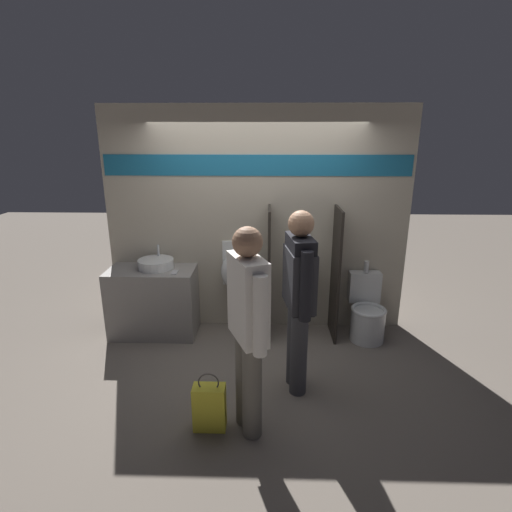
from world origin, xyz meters
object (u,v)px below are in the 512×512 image
object	(u,v)px
toilet	(367,314)
shopping_bag	(209,407)
sink_basin	(156,264)
person_in_vest	(299,290)
urinal_near_counter	(237,271)
person_with_lanyard	(248,324)
cell_phone	(175,272)
urinal_far	(301,272)

from	to	relation	value
toilet	shopping_bag	bearing A→B (deg)	-135.99
sink_basin	person_in_vest	size ratio (longest dim) A/B	0.24
urinal_near_counter	toilet	xyz separation A→B (m)	(1.57, -0.18, -0.46)
urinal_near_counter	person_with_lanyard	bearing A→B (deg)	-82.83
urinal_near_counter	cell_phone	bearing A→B (deg)	-160.81
cell_phone	person_with_lanyard	xyz separation A→B (m)	(0.92, -1.53, 0.12)
urinal_near_counter	urinal_far	world-z (taller)	same
urinal_near_counter	shopping_bag	xyz separation A→B (m)	(-0.10, -1.79, -0.56)
urinal_near_counter	person_in_vest	distance (m)	1.39
urinal_far	toilet	bearing A→B (deg)	-12.67
urinal_near_counter	urinal_far	distance (m)	0.79
cell_phone	person_with_lanyard	distance (m)	1.79
urinal_near_counter	shopping_bag	distance (m)	1.88
urinal_near_counter	person_with_lanyard	xyz separation A→B (m)	(0.22, -1.78, 0.19)
sink_basin	shopping_bag	xyz separation A→B (m)	(0.86, -1.71, -0.68)
cell_phone	person_in_vest	size ratio (longest dim) A/B	0.08
urinal_far	shopping_bag	xyz separation A→B (m)	(-0.89, -1.79, -0.56)
sink_basin	shopping_bag	world-z (taller)	sink_basin
urinal_far	person_with_lanyard	bearing A→B (deg)	-107.53
person_in_vest	person_with_lanyard	xyz separation A→B (m)	(-0.44, -0.58, -0.06)
shopping_bag	urinal_near_counter	bearing A→B (deg)	86.77
sink_basin	urinal_far	world-z (taller)	urinal_far
person_in_vest	shopping_bag	distance (m)	1.26
urinal_near_counter	person_in_vest	bearing A→B (deg)	-61.18
toilet	person_in_vest	size ratio (longest dim) A/B	0.52
urinal_near_counter	urinal_far	bearing A→B (deg)	0.00
cell_phone	person_with_lanyard	world-z (taller)	person_with_lanyard
person_in_vest	person_with_lanyard	world-z (taller)	person_in_vest
urinal_near_counter	person_with_lanyard	distance (m)	1.80
sink_basin	person_in_vest	distance (m)	1.97
cell_phone	toilet	xyz separation A→B (m)	(2.27, 0.07, -0.53)
toilet	person_in_vest	xyz separation A→B (m)	(-0.91, -1.02, 0.71)
person_with_lanyard	urinal_far	bearing A→B (deg)	-40.31
shopping_bag	urinal_far	bearing A→B (deg)	63.67
cell_phone	person_in_vest	world-z (taller)	person_in_vest
sink_basin	person_with_lanyard	size ratio (longest dim) A/B	0.24
urinal_far	person_in_vest	distance (m)	1.23
urinal_near_counter	person_in_vest	xyz separation A→B (m)	(0.66, -1.20, 0.25)
urinal_far	shopping_bag	bearing A→B (deg)	-116.33
urinal_far	shopping_bag	world-z (taller)	urinal_far
urinal_near_counter	person_with_lanyard	size ratio (longest dim) A/B	0.67
sink_basin	person_with_lanyard	xyz separation A→B (m)	(1.18, -1.70, 0.07)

